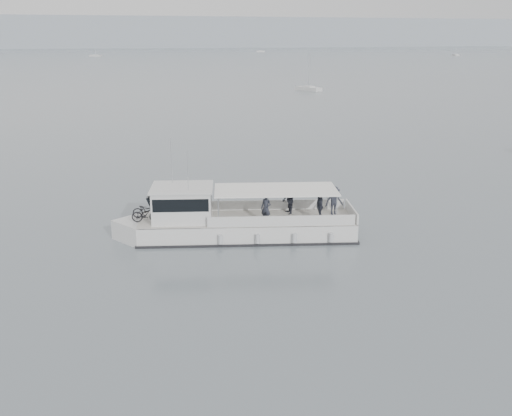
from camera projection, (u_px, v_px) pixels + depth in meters
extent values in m
plane|color=slate|center=(369.00, 246.00, 29.83)|extent=(1400.00, 1400.00, 0.00)
cube|color=#939EA8|center=(102.00, 32.00, 541.55)|extent=(1400.00, 90.00, 28.00)
cube|color=silver|center=(247.00, 229.00, 31.09)|extent=(11.93, 5.56, 1.25)
cube|color=silver|center=(141.00, 231.00, 30.81)|extent=(3.05, 3.05, 1.25)
cube|color=beige|center=(247.00, 218.00, 30.91)|extent=(11.93, 5.56, 0.06)
cube|color=black|center=(247.00, 236.00, 31.20)|extent=(12.14, 5.72, 0.17)
cube|color=silver|center=(277.00, 205.00, 32.33)|extent=(7.52, 1.80, 0.58)
cube|color=silver|center=(282.00, 221.00, 29.50)|extent=(7.52, 1.80, 0.58)
cube|color=silver|center=(352.00, 212.00, 31.11)|extent=(0.78, 3.02, 0.58)
cube|color=silver|center=(183.00, 204.00, 30.49)|extent=(3.58, 3.21, 1.73)
cube|color=black|center=(154.00, 202.00, 30.37)|extent=(1.06, 2.46, 1.11)
cube|color=black|center=(182.00, 199.00, 30.41)|extent=(3.40, 3.21, 0.67)
cube|color=silver|center=(182.00, 187.00, 30.23)|extent=(3.81, 3.44, 0.10)
cube|color=white|center=(276.00, 190.00, 30.53)|extent=(7.01, 4.26, 0.08)
cylinder|color=silver|center=(218.00, 212.00, 29.32)|extent=(0.07, 0.07, 1.59)
cylinder|color=silver|center=(219.00, 198.00, 31.89)|extent=(0.07, 0.07, 1.59)
cylinder|color=silver|center=(337.00, 210.00, 29.63)|extent=(0.07, 0.07, 1.59)
cylinder|color=silver|center=(328.00, 196.00, 32.20)|extent=(0.07, 0.07, 1.59)
cylinder|color=silver|center=(171.00, 161.00, 30.66)|extent=(0.03, 0.03, 2.50)
cylinder|color=silver|center=(188.00, 171.00, 29.30)|extent=(0.03, 0.03, 2.11)
cylinder|color=#BABDC1|center=(221.00, 239.00, 29.39)|extent=(0.28, 0.28, 0.48)
cylinder|color=#BABDC1|center=(258.00, 239.00, 29.49)|extent=(0.28, 0.28, 0.48)
cylinder|color=#BABDC1|center=(295.00, 238.00, 29.58)|extent=(0.28, 0.28, 0.48)
cylinder|color=#BABDC1|center=(331.00, 237.00, 29.68)|extent=(0.28, 0.28, 0.48)
imported|color=black|center=(148.00, 210.00, 30.89)|extent=(1.74, 0.93, 0.87)
imported|color=black|center=(146.00, 214.00, 30.14)|extent=(1.58, 0.76, 0.91)
imported|color=#2A2D38|center=(266.00, 208.00, 29.90)|extent=(0.67, 0.70, 1.62)
imported|color=#2A2D38|center=(288.00, 200.00, 31.44)|extent=(0.67, 0.83, 1.62)
imported|color=#2A2D38|center=(320.00, 206.00, 30.32)|extent=(0.66, 1.02, 1.62)
imported|color=#2A2D38|center=(334.00, 201.00, 31.29)|extent=(1.04, 0.60, 1.62)
cube|color=silver|center=(309.00, 89.00, 115.42)|extent=(4.17, 6.15, 0.75)
cube|color=silver|center=(309.00, 87.00, 115.33)|extent=(2.36, 2.56, 0.45)
cylinder|color=silver|center=(309.00, 71.00, 114.39)|extent=(0.08, 0.08, 6.49)
cube|color=silver|center=(96.00, 56.00, 311.62)|extent=(7.02, 4.26, 0.75)
cube|color=silver|center=(96.00, 55.00, 311.53)|extent=(2.83, 2.55, 0.45)
cylinder|color=silver|center=(95.00, 48.00, 310.47)|extent=(0.08, 0.08, 7.36)
cube|color=silver|center=(261.00, 51.00, 398.19)|extent=(5.77, 2.06, 0.75)
cube|color=silver|center=(261.00, 51.00, 398.10)|extent=(2.06, 1.68, 0.45)
cube|color=silver|center=(456.00, 55.00, 320.97)|extent=(3.82, 6.99, 0.75)
cube|color=silver|center=(456.00, 54.00, 320.88)|extent=(2.42, 2.74, 0.45)
cylinder|color=silver|center=(456.00, 48.00, 319.82)|extent=(0.08, 0.08, 7.33)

